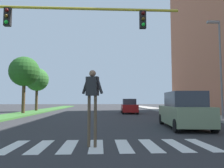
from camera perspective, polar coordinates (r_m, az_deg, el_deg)
The scene contains 11 objects.
ground_plane at distance 28.33m, azimuth -2.46°, elevation -7.45°, with size 140.00×140.00×0.00m, color #2D2D30.
crosswalk at distance 7.42m, azimuth -0.56°, elevation -15.95°, with size 6.75×2.20×0.01m.
median_strip at distance 27.62m, azimuth -20.84°, elevation -7.09°, with size 2.79×64.00×0.15m, color #386B2D.
tree_far at distance 25.72m, azimuth -22.12°, elevation 3.01°, with size 3.27×3.27×6.20m.
tree_distant at distance 31.72m, azimuth -19.16°, elevation 1.07°, with size 3.18×3.18×5.87m.
sidewalk_right at distance 28.04m, azimuth 17.19°, elevation -7.13°, with size 3.00×64.00×0.15m, color #9E9991.
traffic_light_gantry at distance 10.53m, azimuth -25.48°, elevation 12.25°, with size 10.83×0.30×6.00m.
street_lamp_right at distance 18.48m, azimuth 26.47°, elevation 5.71°, with size 1.02×0.24×7.50m.
pedestrian_performer at distance 7.09m, azimuth -5.21°, elevation -2.98°, with size 0.73×0.36×2.49m.
suv_crossing at distance 12.56m, azimuth 18.43°, elevation -6.75°, with size 2.36×4.76×1.97m.
sedan_midblock at distance 25.75m, azimuth 4.56°, elevation -5.97°, with size 2.04×4.41×1.72m.
Camera 1 is at (-0.32, 1.71, 1.48)m, focal length 34.67 mm.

